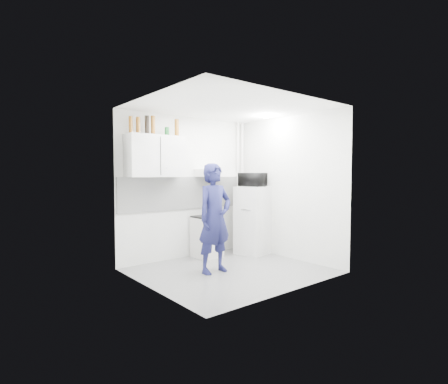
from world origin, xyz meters
TOP-DOWN VIEW (x-y plane):
  - floor at (0.00, 0.00)m, footprint 2.80×2.80m
  - ceiling at (0.00, 0.00)m, footprint 2.80×2.80m
  - wall_back at (0.00, 1.25)m, footprint 2.80×0.00m
  - wall_left at (-1.40, 0.00)m, footprint 0.00×2.60m
  - wall_right at (1.40, 0.00)m, footprint 0.00×2.60m
  - person at (-0.24, 0.10)m, footprint 0.65×0.44m
  - stove at (0.26, 1.00)m, footprint 0.46×0.46m
  - fridge at (1.10, 0.65)m, footprint 0.63×0.63m
  - stove_top at (0.26, 1.00)m, footprint 0.44×0.44m
  - saucepan at (0.36, 1.00)m, footprint 0.17×0.17m
  - microwave at (1.10, 0.65)m, footprint 0.54×0.42m
  - bottle_a at (-1.18, 1.07)m, footprint 0.06×0.06m
  - bottle_b at (-1.06, 1.07)m, footprint 0.07×0.07m
  - bottle_c at (-0.90, 1.07)m, footprint 0.07×0.07m
  - bottle_d at (-0.79, 1.07)m, footprint 0.07×0.07m
  - canister_b at (-0.53, 1.07)m, footprint 0.08×0.08m
  - bottle_e at (-0.33, 1.07)m, footprint 0.08×0.08m
  - upper_cabinet at (-0.75, 1.07)m, footprint 1.00×0.35m
  - range_hood at (0.45, 1.00)m, footprint 0.60×0.50m
  - backsplash at (0.00, 1.24)m, footprint 2.74×0.03m
  - pipe_a at (1.30, 1.17)m, footprint 0.05×0.05m
  - pipe_b at (1.18, 1.17)m, footprint 0.04×0.04m
  - ceiling_spot_fixture at (1.00, 0.20)m, footprint 0.10×0.10m

SIDE VIEW (x-z plane):
  - floor at x=0.00m, z-range 0.00..0.00m
  - stove at x=0.26m, z-range 0.00..0.74m
  - fridge at x=1.10m, z-range 0.00..1.31m
  - stove_top at x=0.26m, z-range 0.74..0.77m
  - saucepan at x=0.36m, z-range 0.77..0.86m
  - person at x=-0.24m, z-range 0.00..1.72m
  - backsplash at x=0.00m, z-range 0.90..1.50m
  - wall_left at x=-1.40m, z-range 0.00..2.60m
  - wall_right at x=1.40m, z-range 0.00..2.60m
  - pipe_a at x=1.30m, z-range 0.00..2.60m
  - pipe_b at x=1.18m, z-range 0.00..2.60m
  - wall_back at x=0.00m, z-range -0.10..2.70m
  - microwave at x=1.10m, z-range 1.31..1.57m
  - range_hood at x=0.45m, z-range 1.50..1.64m
  - upper_cabinet at x=-0.75m, z-range 1.50..2.20m
  - canister_b at x=-0.53m, z-range 2.20..2.35m
  - bottle_a at x=-1.18m, z-range 2.20..2.47m
  - bottle_b at x=-1.06m, z-range 2.20..2.47m
  - bottle_e at x=-0.33m, z-range 2.20..2.51m
  - bottle_c at x=-0.90m, z-range 2.20..2.51m
  - bottle_d at x=-0.79m, z-range 2.20..2.52m
  - ceiling_spot_fixture at x=1.00m, z-range 2.56..2.58m
  - ceiling at x=0.00m, z-range 2.60..2.60m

